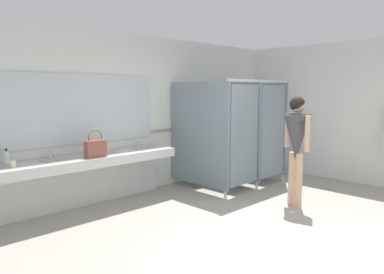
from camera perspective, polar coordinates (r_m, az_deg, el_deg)
ground_plane at (r=5.06m, az=12.68°, el=-14.26°), size 6.99×5.98×0.10m
wall_back at (r=6.62m, az=-7.37°, el=3.58°), size 6.99×0.12×2.75m
wall_side_right at (r=7.67m, az=26.40°, el=3.38°), size 0.12×5.98×2.75m
wall_back_tile_band at (r=6.60m, az=-6.99°, el=0.75°), size 6.99×0.01×0.06m
vanity_counter at (r=5.72m, az=-17.06°, el=-4.95°), size 3.09×0.59×0.93m
mirror_panel at (r=5.80m, az=-18.38°, el=4.10°), size 2.99×0.02×1.07m
bathroom_stalls at (r=6.96m, az=7.14°, el=0.98°), size 1.81×1.42×1.98m
person_standing at (r=5.80m, az=16.05°, el=-0.01°), size 0.53×0.55×1.70m
handbag at (r=5.52m, az=-14.86°, el=-1.66°), size 0.31×0.13×0.40m
soap_dispenser at (r=5.39m, az=-27.00°, el=-2.88°), size 0.07×0.07×0.22m
paper_cup at (r=5.12m, az=-26.21°, el=-3.86°), size 0.07×0.07×0.09m
floor_drain_cover at (r=5.83m, az=10.74°, el=-10.73°), size 0.14×0.14×0.01m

